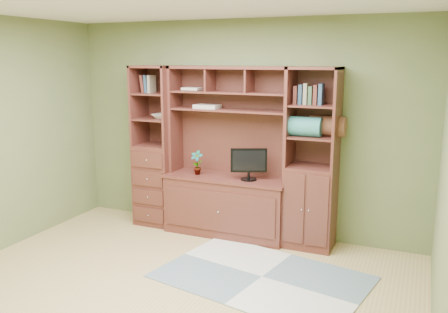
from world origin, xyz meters
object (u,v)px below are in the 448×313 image
at_px(right_tower, 312,159).
at_px(monitor, 249,158).
at_px(left_tower, 156,146).
at_px(center_hutch, 227,153).

distance_m(right_tower, monitor, 0.73).
relative_size(right_tower, monitor, 3.92).
relative_size(left_tower, right_tower, 1.00).
xyz_separation_m(center_hutch, left_tower, (-1.00, 0.04, 0.00)).
bearing_deg(center_hutch, left_tower, 177.71).
bearing_deg(left_tower, center_hutch, -2.29).
distance_m(center_hutch, monitor, 0.30).
height_order(center_hutch, right_tower, same).
distance_m(center_hutch, left_tower, 1.00).
xyz_separation_m(center_hutch, right_tower, (1.02, 0.04, 0.00)).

